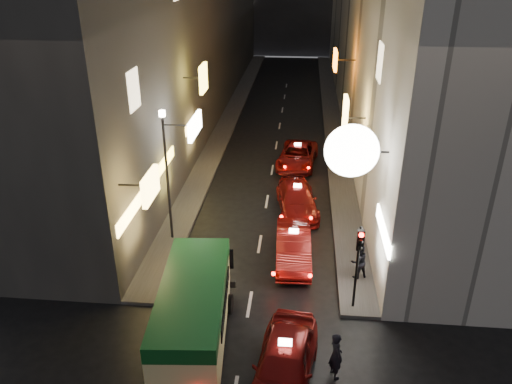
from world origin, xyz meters
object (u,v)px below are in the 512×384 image
(pedestrian_crossing, at_px, (336,352))
(traffic_light, at_px, (359,252))
(minibus, at_px, (193,308))
(lamp_post, at_px, (167,168))
(taxi_near, at_px, (285,361))

(pedestrian_crossing, relative_size, traffic_light, 0.55)
(minibus, bearing_deg, pedestrian_crossing, -11.13)
(traffic_light, xyz_separation_m, lamp_post, (-8.20, 4.53, 1.04))
(taxi_near, xyz_separation_m, traffic_light, (2.48, 3.78, 1.77))
(minibus, xyz_separation_m, pedestrian_crossing, (4.77, -0.94, -0.66))
(minibus, height_order, taxi_near, minibus)
(minibus, distance_m, taxi_near, 3.52)
(pedestrian_crossing, bearing_deg, traffic_light, -38.19)
(pedestrian_crossing, height_order, traffic_light, traffic_light)
(traffic_light, bearing_deg, lamp_post, 151.09)
(lamp_post, bearing_deg, traffic_light, -28.91)
(taxi_near, relative_size, pedestrian_crossing, 3.08)
(pedestrian_crossing, xyz_separation_m, traffic_light, (0.87, 3.33, 1.72))
(minibus, height_order, traffic_light, traffic_light)
(minibus, height_order, pedestrian_crossing, minibus)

